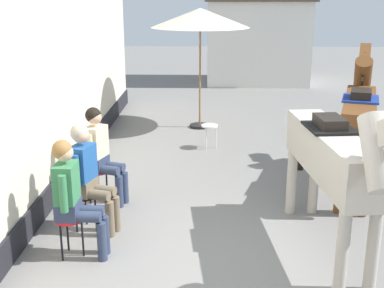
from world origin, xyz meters
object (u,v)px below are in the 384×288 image
seated_visitor_far (100,151)px  saddled_horse_near (334,157)px  spare_stool_white (210,128)px  seated_visitor_near (73,193)px  saddled_horse_far (359,114)px  cafe_parasol (200,19)px  seated_visitor_middle (88,173)px

seated_visitor_far → saddled_horse_near: 3.24m
seated_visitor_far → spare_stool_white: (1.55, 2.66, -0.38)m
seated_visitor_near → saddled_horse_near: (2.90, 0.20, 0.38)m
saddled_horse_far → cafe_parasol: size_ratio=1.13×
saddled_horse_far → cafe_parasol: 4.43m
saddled_horse_far → cafe_parasol: cafe_parasol is taller
cafe_parasol → spare_stool_white: size_ratio=5.61×
saddled_horse_near → saddled_horse_far: size_ratio=1.03×
seated_visitor_far → saddled_horse_near: bearing=-25.2°
seated_visitor_middle → spare_stool_white: 3.89m
seated_visitor_far → saddled_horse_far: bearing=10.8°
saddled_horse_far → seated_visitor_middle: bearing=-156.6°
seated_visitor_far → cafe_parasol: (1.34, 4.22, 1.59)m
seated_visitor_near → saddled_horse_far: (3.76, 2.29, 0.38)m
seated_visitor_near → saddled_horse_far: size_ratio=0.48×
seated_visitor_far → cafe_parasol: 4.71m
seated_visitor_middle → saddled_horse_near: size_ratio=0.46×
seated_visitor_near → cafe_parasol: (1.33, 5.79, 1.59)m
cafe_parasol → seated_visitor_middle: bearing=-104.3°
seated_visitor_near → saddled_horse_far: bearing=31.3°
seated_visitor_middle → saddled_horse_near: bearing=-9.3°
seated_visitor_middle → cafe_parasol: cafe_parasol is taller
seated_visitor_near → saddled_horse_far: 4.42m
cafe_parasol → seated_visitor_far: bearing=-107.6°
seated_visitor_far → saddled_horse_far: saddled_horse_far is taller
saddled_horse_near → saddled_horse_far: same height
saddled_horse_far → seated_visitor_near: bearing=-148.7°
cafe_parasol → saddled_horse_far: bearing=-55.2°
seated_visitor_near → saddled_horse_near: bearing=3.9°
seated_visitor_middle → saddled_horse_near: 2.95m
saddled_horse_far → spare_stool_white: saddled_horse_far is taller
saddled_horse_near → spare_stool_white: bearing=108.6°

